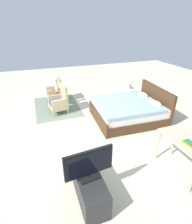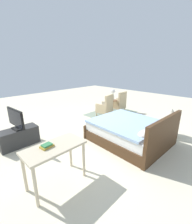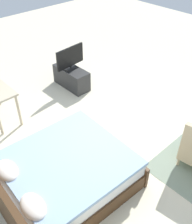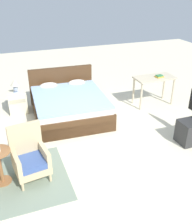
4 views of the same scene
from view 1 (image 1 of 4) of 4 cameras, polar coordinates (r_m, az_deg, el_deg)
The scene contains 13 objects.
ground_plane at distance 5.02m, azimuth 0.23°, elevation -5.33°, with size 16.00×16.00×0.00m, color beige.
floor_rug at distance 6.45m, azimuth -12.61°, elevation 1.78°, with size 2.10×1.50×0.01m.
bed at distance 5.46m, azimuth 10.73°, elevation 0.62°, with size 1.77×2.06×0.96m.
armchair_by_window_left at distance 6.75m, azimuth -13.02°, elevation 6.41°, with size 0.54×0.54×0.92m.
armchair_by_window_right at distance 5.87m, azimuth -11.76°, elevation 3.35°, with size 0.61×0.61×0.92m.
side_table at distance 6.30m, azimuth -12.39°, elevation 5.01°, with size 0.40×0.40×0.62m.
flower_vase at distance 6.13m, azimuth -12.87°, elevation 9.55°, with size 0.17×0.17×0.48m.
nightstand at distance 6.68m, azimuth 10.70°, elevation 5.34°, with size 0.44×0.41×0.53m.
table_lamp at distance 6.52m, azimuth 11.07°, elevation 9.27°, with size 0.22×0.22×0.33m.
tv_stand at distance 3.17m, azimuth -2.16°, elevation -23.49°, with size 0.96×0.40×0.48m.
tv_flatscreen at distance 2.79m, azimuth -2.33°, elevation -16.71°, with size 0.23×0.79×0.54m.
vanity_desk at distance 3.72m, azimuth 27.17°, elevation -9.68°, with size 1.04×0.52×0.76m.
book_stack at distance 3.56m, azimuth 28.09°, elevation -8.95°, with size 0.22×0.17×0.06m.
Camera 1 is at (3.98, -1.43, 2.69)m, focal length 28.00 mm.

